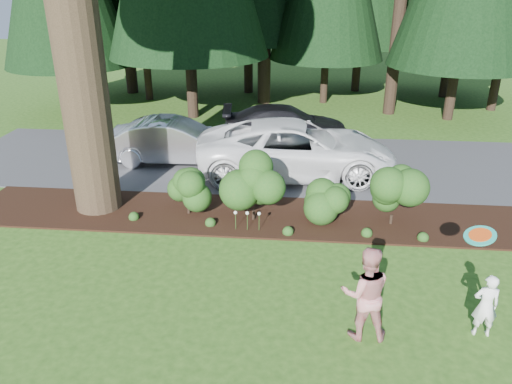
{
  "coord_description": "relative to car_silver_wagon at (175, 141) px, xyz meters",
  "views": [
    {
      "loc": [
        1.0,
        -8.8,
        6.08
      ],
      "look_at": [
        -0.04,
        1.97,
        1.3
      ],
      "focal_mm": 35.0,
      "sensor_mm": 36.0,
      "label": 1
    }
  ],
  "objects": [
    {
      "name": "frisbee",
      "position": [
        7.35,
        -8.31,
        1.27
      ],
      "size": [
        0.53,
        0.52,
        0.24
      ],
      "color": "teal",
      "rests_on": "ground"
    },
    {
      "name": "lily_cluster",
      "position": [
        3.02,
        -4.77,
        -0.29
      ],
      "size": [
        0.69,
        0.09,
        0.57
      ],
      "color": "#1E4C17",
      "rests_on": "ground"
    },
    {
      "name": "shrub_row",
      "position": [
        4.09,
        -4.03,
        0.03
      ],
      "size": [
        6.53,
        1.6,
        1.61
      ],
      "color": "#1E4C17",
      "rests_on": "ground"
    },
    {
      "name": "car_white_suv",
      "position": [
        4.15,
        -0.76,
        0.12
      ],
      "size": [
        6.5,
        3.37,
        1.75
      ],
      "primitive_type": "imported",
      "rotation": [
        0.0,
        0.0,
        1.65
      ],
      "color": "white",
      "rests_on": "driveway"
    },
    {
      "name": "adult",
      "position": [
        5.54,
        -8.53,
        0.12
      ],
      "size": [
        0.91,
        0.73,
        1.81
      ],
      "primitive_type": "imported",
      "rotation": [
        0.0,
        0.0,
        3.19
      ],
      "color": "#B0171E",
      "rests_on": "ground"
    },
    {
      "name": "ground",
      "position": [
        3.32,
        -7.17,
        -0.78
      ],
      "size": [
        80.0,
        80.0,
        0.0
      ],
      "primitive_type": "plane",
      "color": "#284C15",
      "rests_on": "ground"
    },
    {
      "name": "mulch_bed",
      "position": [
        3.32,
        -3.92,
        -0.76
      ],
      "size": [
        16.0,
        2.5,
        0.05
      ],
      "primitive_type": "cube",
      "color": "black",
      "rests_on": "ground"
    },
    {
      "name": "child",
      "position": [
        7.71,
        -8.29,
        -0.15
      ],
      "size": [
        0.46,
        0.3,
        1.26
      ],
      "primitive_type": "imported",
      "rotation": [
        0.0,
        0.0,
        3.14
      ],
      "color": "white",
      "rests_on": "ground"
    },
    {
      "name": "car_silver_wagon",
      "position": [
        0.0,
        0.0,
        0.0
      ],
      "size": [
        4.64,
        1.82,
        1.51
      ],
      "primitive_type": "imported",
      "rotation": [
        0.0,
        0.0,
        1.62
      ],
      "color": "silver",
      "rests_on": "driveway"
    },
    {
      "name": "driveway",
      "position": [
        3.32,
        0.33,
        -0.77
      ],
      "size": [
        22.0,
        6.0,
        0.03
      ],
      "primitive_type": "cube",
      "color": "#38383A",
      "rests_on": "ground"
    },
    {
      "name": "car_dark_suv",
      "position": [
        3.68,
        2.63,
        -0.06
      ],
      "size": [
        5.0,
        2.5,
        1.39
      ],
      "primitive_type": "imported",
      "rotation": [
        0.0,
        0.0,
        1.69
      ],
      "color": "black",
      "rests_on": "driveway"
    }
  ]
}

